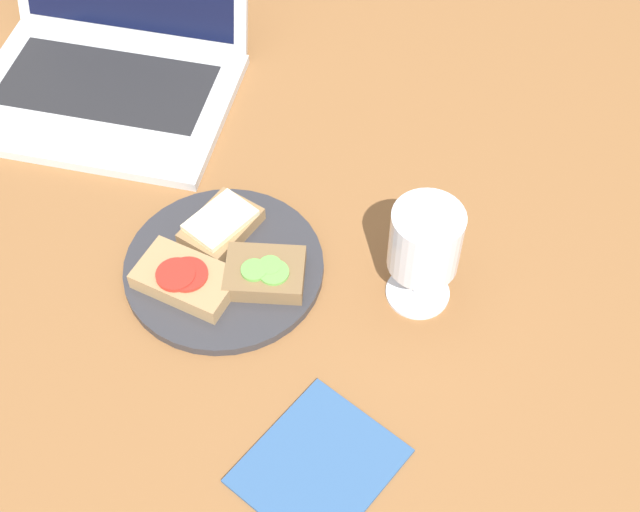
# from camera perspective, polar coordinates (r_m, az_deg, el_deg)

# --- Properties ---
(wooden_table) EXTENTS (1.40, 1.40, 0.03)m
(wooden_table) POSITION_cam_1_polar(r_m,az_deg,el_deg) (1.08, -2.80, -0.31)
(wooden_table) COLOR brown
(wooden_table) RESTS_ON ground
(plate) EXTENTS (0.24, 0.24, 0.01)m
(plate) POSITION_cam_1_polar(r_m,az_deg,el_deg) (1.05, -6.16, -0.73)
(plate) COLOR #333338
(plate) RESTS_ON wooden_table
(sandwich_with_tomato) EXTENTS (0.13, 0.09, 0.03)m
(sandwich_with_tomato) POSITION_cam_1_polar(r_m,az_deg,el_deg) (1.03, -8.60, -1.43)
(sandwich_with_tomato) COLOR #A88456
(sandwich_with_tomato) RESTS_ON plate
(sandwich_with_cucumber) EXTENTS (0.10, 0.08, 0.03)m
(sandwich_with_cucumber) POSITION_cam_1_polar(r_m,az_deg,el_deg) (1.02, -3.78, -1.05)
(sandwich_with_cucumber) COLOR brown
(sandwich_with_cucumber) RESTS_ON plate
(sandwich_with_cheese) EXTENTS (0.09, 0.11, 0.03)m
(sandwich_with_cheese) POSITION_cam_1_polar(r_m,az_deg,el_deg) (1.07, -6.35, 1.97)
(sandwich_with_cheese) COLOR #937047
(sandwich_with_cheese) RESTS_ON plate
(wine_glass) EXTENTS (0.08, 0.08, 0.14)m
(wine_glass) POSITION_cam_1_polar(r_m,az_deg,el_deg) (0.97, 6.73, 0.70)
(wine_glass) COLOR white
(wine_glass) RESTS_ON wooden_table
(laptop) EXTENTS (0.35, 0.31, 0.22)m
(laptop) POSITION_cam_1_polar(r_m,az_deg,el_deg) (1.28, -13.27, 12.54)
(laptop) COLOR silver
(laptop) RESTS_ON wooden_table
(napkin) EXTENTS (0.18, 0.19, 0.00)m
(napkin) POSITION_cam_1_polar(r_m,az_deg,el_deg) (0.93, -0.07, -13.28)
(napkin) COLOR #33598C
(napkin) RESTS_ON wooden_table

